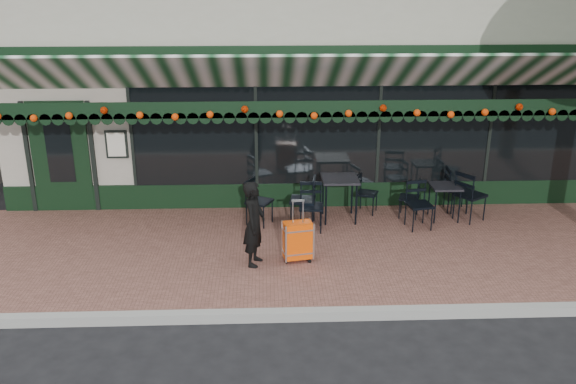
{
  "coord_description": "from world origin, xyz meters",
  "views": [
    {
      "loc": [
        -0.83,
        -7.56,
        4.59
      ],
      "look_at": [
        -0.47,
        1.6,
        1.31
      ],
      "focal_mm": 38.0,
      "sensor_mm": 36.0,
      "label": 1
    }
  ],
  "objects_px": {
    "chair_a_front": "(419,205)",
    "chair_b_front": "(311,207)",
    "chair_a_extra": "(470,195)",
    "chair_solo": "(259,202)",
    "suitcase": "(298,241)",
    "cafe_table_b": "(340,182)",
    "chair_b_right": "(367,194)",
    "chair_a_left": "(409,198)",
    "chair_a_right": "(456,189)",
    "cafe_table_a": "(445,189)",
    "chair_b_left": "(303,201)",
    "woman": "(254,224)"
  },
  "relations": [
    {
      "from": "woman",
      "to": "chair_a_right",
      "type": "distance_m",
      "value": 4.56
    },
    {
      "from": "chair_a_extra",
      "to": "chair_solo",
      "type": "relative_size",
      "value": 1.13
    },
    {
      "from": "chair_a_front",
      "to": "suitcase",
      "type": "bearing_deg",
      "value": -161.0
    },
    {
      "from": "cafe_table_b",
      "to": "suitcase",
      "type": "bearing_deg",
      "value": -116.61
    },
    {
      "from": "woman",
      "to": "chair_a_left",
      "type": "relative_size",
      "value": 1.83
    },
    {
      "from": "chair_a_front",
      "to": "chair_b_front",
      "type": "height_order",
      "value": "chair_b_front"
    },
    {
      "from": "cafe_table_b",
      "to": "chair_a_right",
      "type": "relative_size",
      "value": 0.94
    },
    {
      "from": "cafe_table_a",
      "to": "chair_solo",
      "type": "distance_m",
      "value": 3.54
    },
    {
      "from": "chair_b_front",
      "to": "chair_solo",
      "type": "bearing_deg",
      "value": 164.24
    },
    {
      "from": "suitcase",
      "to": "chair_b_front",
      "type": "bearing_deg",
      "value": 64.49
    },
    {
      "from": "cafe_table_a",
      "to": "chair_a_front",
      "type": "relative_size",
      "value": 0.77
    },
    {
      "from": "woman",
      "to": "suitcase",
      "type": "bearing_deg",
      "value": -69.12
    },
    {
      "from": "woman",
      "to": "chair_solo",
      "type": "distance_m",
      "value": 1.71
    },
    {
      "from": "chair_solo",
      "to": "suitcase",
      "type": "bearing_deg",
      "value": -131.59
    },
    {
      "from": "chair_a_front",
      "to": "chair_b_right",
      "type": "xyz_separation_m",
      "value": [
        -0.83,
        0.82,
        -0.05
      ]
    },
    {
      "from": "chair_b_left",
      "to": "chair_a_right",
      "type": "bearing_deg",
      "value": 110.45
    },
    {
      "from": "cafe_table_b",
      "to": "chair_solo",
      "type": "bearing_deg",
      "value": -173.71
    },
    {
      "from": "chair_a_left",
      "to": "chair_b_front",
      "type": "bearing_deg",
      "value": -55.16
    },
    {
      "from": "cafe_table_a",
      "to": "chair_b_front",
      "type": "distance_m",
      "value": 2.63
    },
    {
      "from": "cafe_table_a",
      "to": "chair_b_left",
      "type": "bearing_deg",
      "value": -175.98
    },
    {
      "from": "woman",
      "to": "chair_b_right",
      "type": "relative_size",
      "value": 1.8
    },
    {
      "from": "cafe_table_b",
      "to": "chair_b_right",
      "type": "xyz_separation_m",
      "value": [
        0.59,
        0.33,
        -0.36
      ]
    },
    {
      "from": "chair_a_extra",
      "to": "chair_a_right",
      "type": "bearing_deg",
      "value": -21.45
    },
    {
      "from": "suitcase",
      "to": "cafe_table_a",
      "type": "xyz_separation_m",
      "value": [
        2.9,
        1.72,
        0.26
      ]
    },
    {
      "from": "suitcase",
      "to": "chair_b_front",
      "type": "xyz_separation_m",
      "value": [
        0.31,
        1.27,
        0.09
      ]
    },
    {
      "from": "chair_a_right",
      "to": "chair_b_front",
      "type": "relative_size",
      "value": 1.0
    },
    {
      "from": "chair_a_extra",
      "to": "chair_b_left",
      "type": "bearing_deg",
      "value": 58.42
    },
    {
      "from": "cafe_table_b",
      "to": "chair_b_right",
      "type": "relative_size",
      "value": 1.07
    },
    {
      "from": "chair_a_left",
      "to": "chair_a_right",
      "type": "bearing_deg",
      "value": 125.2
    },
    {
      "from": "chair_b_front",
      "to": "chair_a_extra",
      "type": "bearing_deg",
      "value": 10.8
    },
    {
      "from": "chair_a_right",
      "to": "suitcase",
      "type": "bearing_deg",
      "value": 127.33
    },
    {
      "from": "chair_a_extra",
      "to": "cafe_table_b",
      "type": "bearing_deg",
      "value": 53.42
    },
    {
      "from": "chair_a_left",
      "to": "chair_a_extra",
      "type": "relative_size",
      "value": 0.78
    },
    {
      "from": "cafe_table_b",
      "to": "chair_a_right",
      "type": "distance_m",
      "value": 2.42
    },
    {
      "from": "cafe_table_b",
      "to": "chair_b_front",
      "type": "xyz_separation_m",
      "value": [
        -0.58,
        -0.5,
        -0.31
      ]
    },
    {
      "from": "chair_a_front",
      "to": "chair_a_left",
      "type": "bearing_deg",
      "value": 85.52
    },
    {
      "from": "chair_b_front",
      "to": "chair_solo",
      "type": "distance_m",
      "value": 1.0
    },
    {
      "from": "chair_a_left",
      "to": "chair_b_right",
      "type": "height_order",
      "value": "chair_b_right"
    },
    {
      "from": "suitcase",
      "to": "chair_a_extra",
      "type": "distance_m",
      "value": 3.76
    },
    {
      "from": "chair_b_left",
      "to": "chair_solo",
      "type": "bearing_deg",
      "value": -86.42
    },
    {
      "from": "cafe_table_b",
      "to": "chair_a_front",
      "type": "bearing_deg",
      "value": -18.76
    },
    {
      "from": "suitcase",
      "to": "chair_b_front",
      "type": "distance_m",
      "value": 1.31
    },
    {
      "from": "woman",
      "to": "chair_b_right",
      "type": "xyz_separation_m",
      "value": [
        2.18,
        2.19,
        -0.31
      ]
    },
    {
      "from": "chair_a_front",
      "to": "cafe_table_b",
      "type": "bearing_deg",
      "value": 150.99
    },
    {
      "from": "chair_a_front",
      "to": "chair_solo",
      "type": "xyz_separation_m",
      "value": [
        -2.94,
        0.31,
        -0.01
      ]
    },
    {
      "from": "chair_a_left",
      "to": "chair_b_left",
      "type": "height_order",
      "value": "chair_b_left"
    },
    {
      "from": "suitcase",
      "to": "chair_b_left",
      "type": "xyz_separation_m",
      "value": [
        0.18,
        1.53,
        0.13
      ]
    },
    {
      "from": "chair_b_left",
      "to": "chair_solo",
      "type": "distance_m",
      "value": 0.81
    },
    {
      "from": "chair_b_right",
      "to": "chair_a_front",
      "type": "bearing_deg",
      "value": -112.65
    },
    {
      "from": "chair_a_front",
      "to": "chair_a_extra",
      "type": "relative_size",
      "value": 0.9
    }
  ]
}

